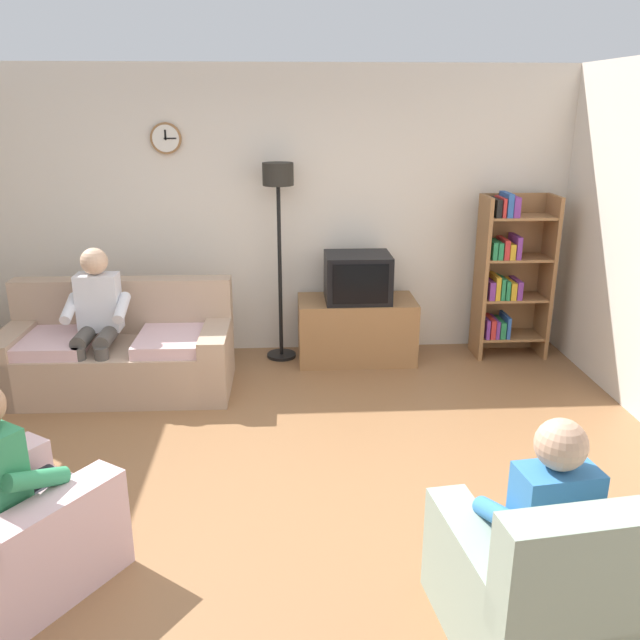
{
  "coord_description": "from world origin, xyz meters",
  "views": [
    {
      "loc": [
        0.06,
        -3.63,
        2.35
      ],
      "look_at": [
        0.32,
        0.94,
        0.83
      ],
      "focal_mm": 36.84,
      "sensor_mm": 36.0,
      "label": 1
    }
  ],
  "objects_px": {
    "person_in_right_armchair": "(541,516)",
    "tv_stand": "(356,329)",
    "floor_lamp": "(279,208)",
    "person_in_left_armchair": "(10,474)",
    "armchair_near_bookshelf": "(543,588)",
    "person_on_couch": "(96,315)",
    "tv": "(358,277)",
    "couch": "(119,354)",
    "bookshelf": "(508,274)",
    "armchair_near_window": "(3,537)"
  },
  "relations": [
    {
      "from": "bookshelf",
      "to": "floor_lamp",
      "type": "xyz_separation_m",
      "value": [
        -2.17,
        0.03,
        0.64
      ]
    },
    {
      "from": "tv",
      "to": "floor_lamp",
      "type": "bearing_deg",
      "value": 170.25
    },
    {
      "from": "armchair_near_window",
      "to": "person_in_left_armchair",
      "type": "xyz_separation_m",
      "value": [
        0.05,
        0.07,
        0.32
      ]
    },
    {
      "from": "armchair_near_window",
      "to": "person_in_right_armchair",
      "type": "bearing_deg",
      "value": -9.46
    },
    {
      "from": "armchair_near_bookshelf",
      "to": "person_in_right_armchair",
      "type": "height_order",
      "value": "person_in_right_armchair"
    },
    {
      "from": "tv",
      "to": "floor_lamp",
      "type": "distance_m",
      "value": 0.97
    },
    {
      "from": "couch",
      "to": "person_in_right_armchair",
      "type": "height_order",
      "value": "person_in_right_armchair"
    },
    {
      "from": "tv_stand",
      "to": "person_on_couch",
      "type": "relative_size",
      "value": 0.89
    },
    {
      "from": "floor_lamp",
      "to": "armchair_near_bookshelf",
      "type": "xyz_separation_m",
      "value": [
        1.17,
        -3.64,
        -1.16
      ]
    },
    {
      "from": "person_in_left_armchair",
      "to": "person_in_right_armchair",
      "type": "height_order",
      "value": "same"
    },
    {
      "from": "bookshelf",
      "to": "armchair_near_bookshelf",
      "type": "bearing_deg",
      "value": -105.58
    },
    {
      "from": "floor_lamp",
      "to": "person_in_left_armchair",
      "type": "xyz_separation_m",
      "value": [
        -1.34,
        -3.05,
        -0.85
      ]
    },
    {
      "from": "person_in_left_armchair",
      "to": "tv",
      "type": "bearing_deg",
      "value": 54.93
    },
    {
      "from": "tv",
      "to": "tv_stand",
      "type": "bearing_deg",
      "value": 90.0
    },
    {
      "from": "couch",
      "to": "bookshelf",
      "type": "xyz_separation_m",
      "value": [
        3.56,
        0.63,
        0.49
      ]
    },
    {
      "from": "armchair_near_bookshelf",
      "to": "floor_lamp",
      "type": "bearing_deg",
      "value": 107.77
    },
    {
      "from": "couch",
      "to": "person_in_left_armchair",
      "type": "height_order",
      "value": "person_in_left_armchair"
    },
    {
      "from": "floor_lamp",
      "to": "tv",
      "type": "bearing_deg",
      "value": -9.75
    },
    {
      "from": "bookshelf",
      "to": "armchair_near_window",
      "type": "height_order",
      "value": "bookshelf"
    },
    {
      "from": "tv_stand",
      "to": "floor_lamp",
      "type": "bearing_deg",
      "value": 172.15
    },
    {
      "from": "floor_lamp",
      "to": "person_in_right_armchair",
      "type": "distance_m",
      "value": 3.83
    },
    {
      "from": "person_on_couch",
      "to": "person_in_left_armchair",
      "type": "xyz_separation_m",
      "value": [
        0.17,
        -2.28,
        -0.09
      ]
    },
    {
      "from": "person_in_left_armchair",
      "to": "armchair_near_bookshelf",
      "type": "bearing_deg",
      "value": -13.16
    },
    {
      "from": "armchair_near_bookshelf",
      "to": "person_on_couch",
      "type": "bearing_deg",
      "value": 132.99
    },
    {
      "from": "couch",
      "to": "bookshelf",
      "type": "height_order",
      "value": "bookshelf"
    },
    {
      "from": "couch",
      "to": "person_in_left_armchair",
      "type": "relative_size",
      "value": 1.71
    },
    {
      "from": "tv_stand",
      "to": "person_on_couch",
      "type": "distance_m",
      "value": 2.36
    },
    {
      "from": "couch",
      "to": "tv",
      "type": "distance_m",
      "value": 2.23
    },
    {
      "from": "floor_lamp",
      "to": "armchair_near_window",
      "type": "bearing_deg",
      "value": -113.95
    },
    {
      "from": "tv",
      "to": "floor_lamp",
      "type": "relative_size",
      "value": 0.32
    },
    {
      "from": "bookshelf",
      "to": "person_in_right_armchair",
      "type": "relative_size",
      "value": 1.41
    },
    {
      "from": "person_in_right_armchair",
      "to": "tv_stand",
      "type": "bearing_deg",
      "value": 97.21
    },
    {
      "from": "bookshelf",
      "to": "floor_lamp",
      "type": "relative_size",
      "value": 0.85
    },
    {
      "from": "tv_stand",
      "to": "person_on_couch",
      "type": "xyz_separation_m",
      "value": [
        -2.22,
        -0.67,
        0.4
      ]
    },
    {
      "from": "tv_stand",
      "to": "floor_lamp",
      "type": "relative_size",
      "value": 0.59
    },
    {
      "from": "bookshelf",
      "to": "armchair_near_window",
      "type": "distance_m",
      "value": 4.75
    },
    {
      "from": "tv_stand",
      "to": "person_in_right_armchair",
      "type": "xyz_separation_m",
      "value": [
        0.44,
        -3.45,
        0.31
      ]
    },
    {
      "from": "tv",
      "to": "person_in_right_armchair",
      "type": "distance_m",
      "value": 3.46
    },
    {
      "from": "couch",
      "to": "tv",
      "type": "relative_size",
      "value": 3.18
    },
    {
      "from": "couch",
      "to": "person_in_left_armchair",
      "type": "bearing_deg",
      "value": -88.85
    },
    {
      "from": "couch",
      "to": "tv_stand",
      "type": "bearing_deg",
      "value": 15.01
    },
    {
      "from": "tv_stand",
      "to": "armchair_near_window",
      "type": "height_order",
      "value": "armchair_near_window"
    },
    {
      "from": "person_in_left_armchair",
      "to": "person_in_right_armchair",
      "type": "bearing_deg",
      "value": -11.27
    },
    {
      "from": "tv_stand",
      "to": "floor_lamp",
      "type": "xyz_separation_m",
      "value": [
        -0.72,
        0.1,
        1.15
      ]
    },
    {
      "from": "floor_lamp",
      "to": "person_in_right_armchair",
      "type": "height_order",
      "value": "floor_lamp"
    },
    {
      "from": "couch",
      "to": "person_in_right_armchair",
      "type": "bearing_deg",
      "value": -48.64
    },
    {
      "from": "tv",
      "to": "person_in_right_armchair",
      "type": "relative_size",
      "value": 0.54
    },
    {
      "from": "bookshelf",
      "to": "person_in_right_armchair",
      "type": "xyz_separation_m",
      "value": [
        -1.02,
        -3.52,
        -0.2
      ]
    },
    {
      "from": "floor_lamp",
      "to": "person_on_couch",
      "type": "distance_m",
      "value": 1.85
    },
    {
      "from": "floor_lamp",
      "to": "person_on_couch",
      "type": "relative_size",
      "value": 1.49
    }
  ]
}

